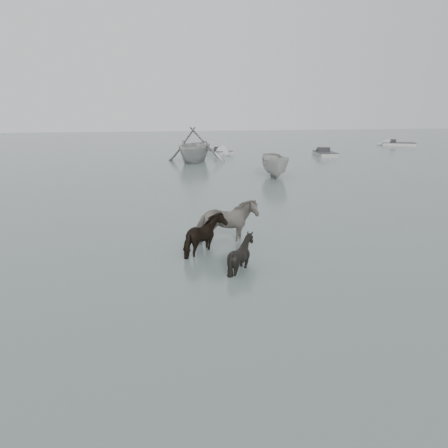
{
  "coord_description": "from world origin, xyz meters",
  "views": [
    {
      "loc": [
        -2.02,
        -11.87,
        4.63
      ],
      "look_at": [
        0.32,
        1.22,
        1.0
      ],
      "focal_mm": 35.0,
      "sensor_mm": 36.0,
      "label": 1
    }
  ],
  "objects": [
    {
      "name": "boat_small",
      "position": [
        6.45,
        16.1,
        0.83
      ],
      "size": [
        2.22,
        4.48,
        1.66
      ],
      "primitive_type": "imported",
      "rotation": [
        0.0,
        0.0,
        -0.14
      ],
      "color": "#ABACA7",
      "rests_on": "ground"
    },
    {
      "name": "skiff_port",
      "position": [
        14.66,
        27.18,
        0.38
      ],
      "size": [
        2.1,
        4.59,
        0.75
      ],
      "primitive_type": null,
      "rotation": [
        0.0,
        0.0,
        1.46
      ],
      "color": "#979A97",
      "rests_on": "ground"
    },
    {
      "name": "skiff_mid",
      "position": [
        4.97,
        30.66,
        0.38
      ],
      "size": [
        2.97,
        4.71,
        0.75
      ],
      "primitive_type": null,
      "rotation": [
        0.0,
        0.0,
        -1.23
      ],
      "color": "#9B9E9B",
      "rests_on": "ground"
    },
    {
      "name": "pony_pinto",
      "position": [
        0.6,
        2.41,
        0.89
      ],
      "size": [
        2.15,
        1.03,
        1.79
      ],
      "primitive_type": "imported",
      "rotation": [
        0.0,
        0.0,
        1.6
      ],
      "color": "black",
      "rests_on": "ground"
    },
    {
      "name": "pony_dark",
      "position": [
        -0.23,
        1.41,
        0.74
      ],
      "size": [
        1.63,
        1.77,
        1.48
      ],
      "primitive_type": "imported",
      "rotation": [
        0.0,
        0.0,
        1.28
      ],
      "color": "black",
      "rests_on": "ground"
    },
    {
      "name": "pony_black",
      "position": [
        0.58,
        -0.17,
        0.67
      ],
      "size": [
        1.4,
        1.29,
        1.34
      ],
      "primitive_type": "imported",
      "rotation": [
        0.0,
        0.0,
        1.75
      ],
      "color": "black",
      "rests_on": "ground"
    },
    {
      "name": "rowboat_trail",
      "position": [
        2.05,
        24.79,
        1.53
      ],
      "size": [
        6.88,
        7.29,
        3.05
      ],
      "primitive_type": "imported",
      "rotation": [
        0.0,
        0.0,
        2.74
      ],
      "color": "#A1A4A1",
      "rests_on": "ground"
    },
    {
      "name": "skiff_star",
      "position": [
        27.39,
        35.71,
        0.38
      ],
      "size": [
        5.29,
        3.55,
        0.75
      ],
      "primitive_type": null,
      "rotation": [
        0.0,
        0.0,
        2.72
      ],
      "color": "#AAAAA6",
      "rests_on": "ground"
    },
    {
      "name": "ground",
      "position": [
        0.0,
        0.0,
        0.0
      ],
      "size": [
        140.0,
        140.0,
        0.0
      ],
      "primitive_type": "plane",
      "color": "#4D5B57",
      "rests_on": "ground"
    }
  ]
}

